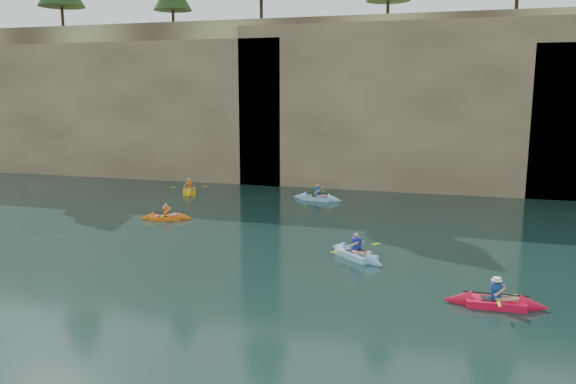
# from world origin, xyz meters

# --- Properties ---
(ground) EXTENTS (160.00, 160.00, 0.00)m
(ground) POSITION_xyz_m (0.00, 0.00, 0.00)
(ground) COLOR black
(ground) RESTS_ON ground
(cliff) EXTENTS (70.00, 16.00, 12.00)m
(cliff) POSITION_xyz_m (0.00, 30.00, 6.00)
(cliff) COLOR tan
(cliff) RESTS_ON ground
(cliff_slab_west) EXTENTS (26.00, 2.40, 10.56)m
(cliff_slab_west) POSITION_xyz_m (-20.00, 22.60, 5.28)
(cliff_slab_west) COLOR tan
(cliff_slab_west) RESTS_ON ground
(cliff_slab_center) EXTENTS (24.00, 2.40, 11.40)m
(cliff_slab_center) POSITION_xyz_m (2.00, 22.60, 5.70)
(cliff_slab_center) COLOR tan
(cliff_slab_center) RESTS_ON ground
(sea_cave_west) EXTENTS (4.50, 1.00, 4.00)m
(sea_cave_west) POSITION_xyz_m (-18.00, 21.95, 2.00)
(sea_cave_west) COLOR black
(sea_cave_west) RESTS_ON ground
(sea_cave_center) EXTENTS (3.50, 1.00, 3.20)m
(sea_cave_center) POSITION_xyz_m (-4.00, 21.95, 1.60)
(sea_cave_center) COLOR black
(sea_cave_center) RESTS_ON ground
(sea_cave_east) EXTENTS (5.00, 1.00, 4.50)m
(sea_cave_east) POSITION_xyz_m (10.00, 21.95, 2.25)
(sea_cave_east) COLOR black
(sea_cave_east) RESTS_ON ground
(main_kayaker) EXTENTS (3.19, 2.17, 1.17)m
(main_kayaker) POSITION_xyz_m (6.00, 2.05, 0.16)
(main_kayaker) COLOR red
(main_kayaker) RESTS_ON ground
(kayaker_orange) EXTENTS (2.85, 2.05, 1.05)m
(kayaker_orange) POSITION_xyz_m (-9.69, 9.93, 0.13)
(kayaker_orange) COLOR orange
(kayaker_orange) RESTS_ON ground
(kayaker_ltblue_near) EXTENTS (2.93, 2.73, 1.28)m
(kayaker_ltblue_near) POSITION_xyz_m (0.96, 5.98, 0.16)
(kayaker_ltblue_near) COLOR #90C6F2
(kayaker_ltblue_near) RESTS_ON ground
(kayaker_yellow) EXTENTS (2.25, 3.09, 1.26)m
(kayaker_yellow) POSITION_xyz_m (-11.92, 17.17, 0.16)
(kayaker_yellow) COLOR yellow
(kayaker_yellow) RESTS_ON ground
(kayaker_ltblue_mid) EXTENTS (3.31, 2.40, 1.23)m
(kayaker_ltblue_mid) POSITION_xyz_m (-3.33, 17.26, 0.15)
(kayaker_ltblue_mid) COLOR #85C3DF
(kayaker_ltblue_mid) RESTS_ON ground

